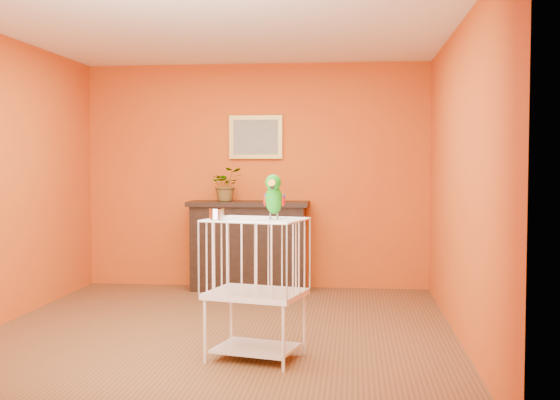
# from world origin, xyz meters

# --- Properties ---
(ground) EXTENTS (4.50, 4.50, 0.00)m
(ground) POSITION_xyz_m (0.00, 0.00, 0.00)
(ground) COLOR brown
(ground) RESTS_ON ground
(room_shell) EXTENTS (4.50, 4.50, 4.50)m
(room_shell) POSITION_xyz_m (0.00, 0.00, 1.58)
(room_shell) COLOR #C75312
(room_shell) RESTS_ON ground
(console_cabinet) EXTENTS (1.37, 0.49, 1.01)m
(console_cabinet) POSITION_xyz_m (-0.06, 2.01, 0.51)
(console_cabinet) COLOR black
(console_cabinet) RESTS_ON ground
(potted_plant) EXTENTS (0.47, 0.49, 0.30)m
(potted_plant) POSITION_xyz_m (-0.31, 2.05, 1.16)
(potted_plant) COLOR #26722D
(potted_plant) RESTS_ON console_cabinet
(framed_picture) EXTENTS (0.62, 0.04, 0.50)m
(framed_picture) POSITION_xyz_m (0.00, 2.22, 1.75)
(framed_picture) COLOR gold
(framed_picture) RESTS_ON room_shell
(birdcage) EXTENTS (0.78, 0.67, 1.04)m
(birdcage) POSITION_xyz_m (0.42, -0.79, 0.54)
(birdcage) COLOR white
(birdcage) RESTS_ON ground
(feed_cup) EXTENTS (0.11, 0.11, 0.08)m
(feed_cup) POSITION_xyz_m (0.15, -0.90, 1.08)
(feed_cup) COLOR silver
(feed_cup) RESTS_ON birdcage
(parrot) EXTENTS (0.16, 0.29, 0.33)m
(parrot) POSITION_xyz_m (0.56, -0.80, 1.21)
(parrot) COLOR #59544C
(parrot) RESTS_ON birdcage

